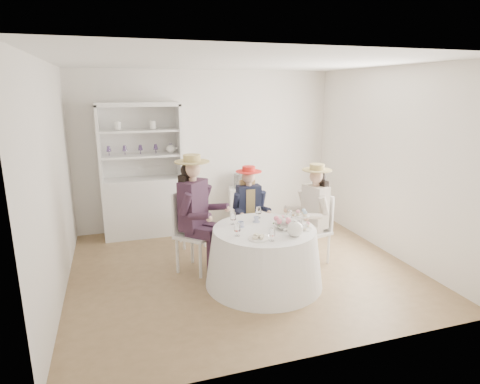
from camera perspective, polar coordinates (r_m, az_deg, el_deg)
name	(u,v)px	position (r m, az deg, el deg)	size (l,w,h in m)	color
ground	(242,268)	(5.61, 0.31, -10.69)	(4.50, 4.50, 0.00)	brown
ceiling	(243,62)	(5.09, 0.36, 18.01)	(4.50, 4.50, 0.00)	white
wall_back	(207,150)	(7.09, -4.68, 6.00)	(4.50, 4.50, 0.00)	white
wall_front	(316,217)	(3.40, 10.81, -3.50)	(4.50, 4.50, 0.00)	white
wall_left	(53,183)	(4.99, -25.08, 1.12)	(4.50, 4.50, 0.00)	white
wall_right	(389,162)	(6.24, 20.43, 4.01)	(4.50, 4.50, 0.00)	white
tea_table	(264,256)	(5.07, 3.43, -9.09)	(1.47, 1.47, 0.73)	white
hutch	(143,189)	(6.81, -13.63, 0.36)	(1.32, 0.57, 2.19)	silver
side_table	(241,206)	(7.21, 0.21, -2.05)	(0.43, 0.43, 0.68)	silver
hatbox	(241,181)	(7.09, 0.21, 1.61)	(0.27, 0.27, 0.27)	black
guest_left	(195,207)	(5.26, -6.41, -2.15)	(0.67, 0.67, 1.58)	silver
guest_mid	(249,205)	(5.82, 1.28, -1.90)	(0.47, 0.50, 1.32)	silver
guest_right	(314,208)	(5.60, 10.44, -2.28)	(0.57, 0.53, 1.41)	silver
spare_chair	(192,214)	(6.19, -6.77, -3.12)	(0.41, 0.41, 0.98)	silver
teacup_a	(241,225)	(4.96, 0.11, -4.67)	(0.08, 0.08, 0.06)	white
teacup_b	(256,220)	(5.15, 2.34, -3.96)	(0.07, 0.07, 0.06)	white
teacup_c	(282,222)	(5.09, 5.95, -4.20)	(0.09, 0.09, 0.07)	white
flower_bowl	(284,227)	(4.93, 6.21, -4.93)	(0.22, 0.22, 0.05)	white
flower_arrangement	(283,221)	(4.94, 6.15, -4.17)	(0.18, 0.17, 0.07)	pink
table_teapot	(295,229)	(4.70, 7.84, -5.22)	(0.26, 0.19, 0.20)	white
sandwich_plate	(258,238)	(4.59, 2.63, -6.53)	(0.24, 0.24, 0.05)	white
cupcake_stand	(302,222)	(4.94, 8.79, -4.24)	(0.25, 0.25, 0.23)	white
stemware_set	(265,223)	(4.91, 3.51, -4.36)	(0.87, 0.90, 0.15)	white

